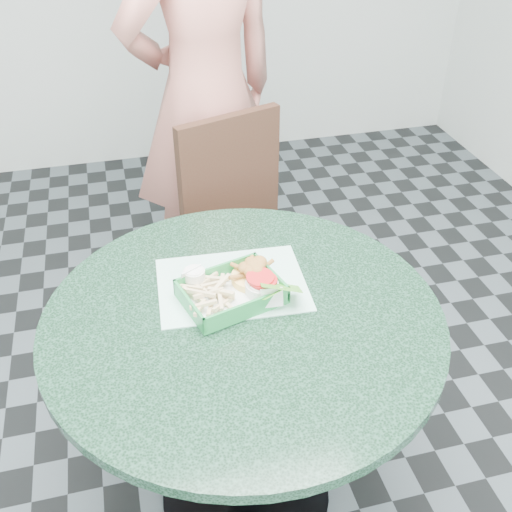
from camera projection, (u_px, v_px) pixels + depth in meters
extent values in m
cube|color=#303335|center=(246.00, 494.00, 1.92)|extent=(4.00, 5.00, 0.02)
cylinder|color=black|center=(246.00, 492.00, 1.91)|extent=(0.53, 0.53, 0.02)
cylinder|color=black|center=(245.00, 417.00, 1.70)|extent=(0.10, 0.10, 0.70)
cylinder|color=#213124|center=(243.00, 324.00, 1.49)|extent=(0.99, 0.99, 0.03)
cube|color=#532D19|center=(242.00, 259.00, 2.20)|extent=(0.41, 0.41, 0.04)
cube|color=#532D19|center=(230.00, 175.00, 2.19)|extent=(0.41, 0.04, 0.46)
cube|color=#532D19|center=(207.00, 346.00, 2.16)|extent=(0.04, 0.04, 0.43)
cube|color=#532D19|center=(299.00, 330.00, 2.23)|extent=(0.04, 0.04, 0.43)
cube|color=#532D19|center=(191.00, 287.00, 2.44)|extent=(0.04, 0.04, 0.43)
cube|color=#532D19|center=(274.00, 274.00, 2.50)|extent=(0.04, 0.04, 0.43)
imported|color=#C37567|center=(203.00, 43.00, 2.12)|extent=(0.95, 0.79, 2.23)
cube|color=#B0EFDD|center=(232.00, 290.00, 1.57)|extent=(0.40, 0.31, 0.00)
cube|color=#228E43|center=(232.00, 304.00, 1.52)|extent=(0.24, 0.17, 0.01)
cube|color=white|center=(232.00, 302.00, 1.51)|extent=(0.23, 0.16, 0.00)
cube|color=#228E43|center=(225.00, 277.00, 1.57)|extent=(0.24, 0.01, 0.04)
cube|color=#228E43|center=(239.00, 318.00, 1.44)|extent=(0.24, 0.01, 0.04)
cube|color=#228E43|center=(276.00, 289.00, 1.53)|extent=(0.01, 0.17, 0.04)
cube|color=#228E43|center=(186.00, 304.00, 1.48)|extent=(0.01, 0.17, 0.04)
cylinder|color=#F5C363|center=(258.00, 288.00, 1.54)|extent=(0.11, 0.11, 0.02)
cylinder|color=white|center=(201.00, 275.00, 1.55)|extent=(0.05, 0.05, 0.03)
cylinder|color=white|center=(201.00, 271.00, 1.54)|extent=(0.05, 0.05, 0.00)
cylinder|color=white|center=(262.00, 299.00, 1.50)|extent=(0.09, 0.09, 0.03)
torus|color=white|center=(262.00, 293.00, 1.49)|extent=(0.08, 0.08, 0.01)
cylinder|color=red|center=(262.00, 291.00, 1.48)|extent=(0.07, 0.07, 0.01)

